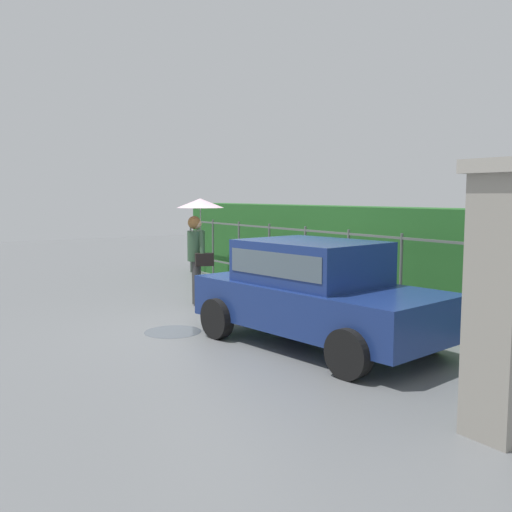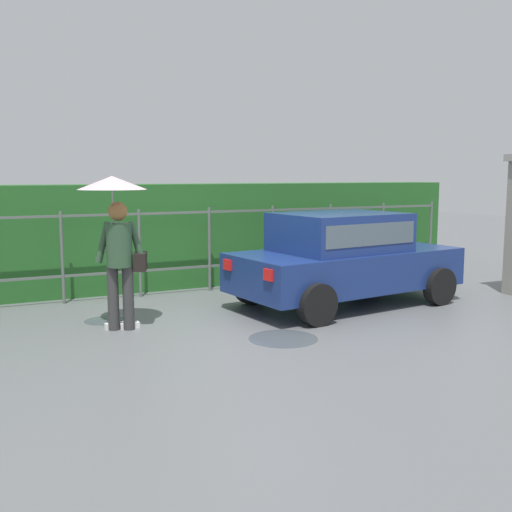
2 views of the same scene
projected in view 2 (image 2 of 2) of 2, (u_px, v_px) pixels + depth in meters
The scene contains 7 objects.
ground_plane at pixel (274, 321), 8.60m from camera, with size 40.00×40.00×0.00m, color slate.
car at pixel (343, 255), 9.58m from camera, with size 3.90×2.25×1.48m.
pedestrian at pixel (117, 221), 8.00m from camera, with size 0.91×0.91×2.06m.
fence_section at pixel (175, 247), 10.47m from camera, with size 11.42×0.05×1.50m.
hedge_row at pixel (162, 236), 11.16m from camera, with size 12.37×0.90×1.90m, color #235B23.
puddle_near at pixel (283, 338), 7.70m from camera, with size 0.89×0.89×0.00m, color #4C545B.
puddle_far at pixel (105, 320), 8.64m from camera, with size 0.59×0.59×0.00m, color #4C545B.
Camera 2 is at (-3.83, -7.48, 2.08)m, focal length 42.36 mm.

